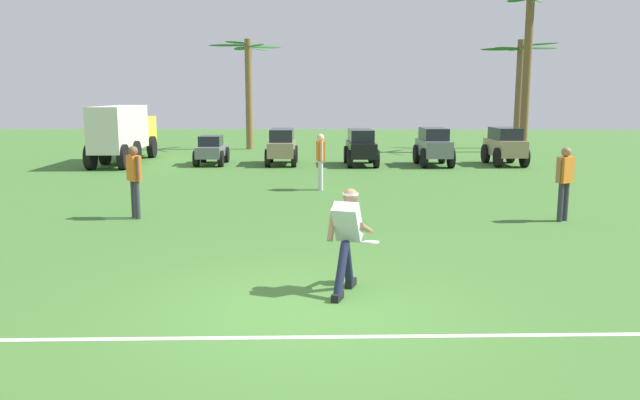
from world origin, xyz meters
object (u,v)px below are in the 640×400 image
(palm_tree_left_of_centre, at_px, (527,60))
(parked_car_slot_d, at_px, (433,146))
(teammate_deep, at_px, (565,177))
(box_truck, at_px, (124,131))
(teammate_near_sideline, at_px, (321,156))
(parked_car_slot_a, at_px, (211,150))
(frisbee_in_flight, at_px, (370,242))
(teammate_midfield, at_px, (134,175))
(frisbee_thrower, at_px, (347,234))
(parked_car_slot_b, at_px, (282,145))
(palm_tree_right_of_centre, at_px, (519,80))
(parked_car_slot_c, at_px, (361,146))
(parked_car_slot_e, at_px, (505,145))
(palm_tree_far_left, at_px, (249,83))

(palm_tree_left_of_centre, bearing_deg, parked_car_slot_d, -131.17)
(teammate_deep, bearing_deg, box_truck, 139.93)
(teammate_near_sideline, height_order, parked_car_slot_a, teammate_near_sideline)
(frisbee_in_flight, relative_size, teammate_midfield, 0.19)
(frisbee_thrower, height_order, parked_car_slot_b, frisbee_thrower)
(teammate_deep, distance_m, palm_tree_left_of_centre, 16.79)
(parked_car_slot_b, relative_size, palm_tree_right_of_centre, 0.46)
(parked_car_slot_c, relative_size, box_truck, 0.41)
(frisbee_thrower, bearing_deg, parked_car_slot_b, 98.17)
(teammate_midfield, relative_size, parked_car_slot_a, 0.70)
(parked_car_slot_a, distance_m, parked_car_slot_e, 11.07)
(teammate_near_sideline, bearing_deg, parked_car_slot_d, 56.35)
(palm_tree_far_left, height_order, palm_tree_left_of_centre, palm_tree_left_of_centre)
(teammate_near_sideline, relative_size, parked_car_slot_e, 0.65)
(parked_car_slot_e, bearing_deg, box_truck, 178.77)
(parked_car_slot_e, relative_size, palm_tree_far_left, 0.46)
(palm_tree_far_left, relative_size, palm_tree_right_of_centre, 1.00)
(frisbee_thrower, relative_size, parked_car_slot_d, 0.58)
(parked_car_slot_e, bearing_deg, palm_tree_left_of_centre, 67.28)
(teammate_midfield, bearing_deg, frisbee_in_flight, -43.42)
(parked_car_slot_a, height_order, parked_car_slot_d, parked_car_slot_d)
(box_truck, bearing_deg, frisbee_thrower, -62.05)
(parked_car_slot_e, bearing_deg, palm_tree_right_of_centre, 71.13)
(teammate_near_sideline, relative_size, parked_car_slot_b, 0.64)
(frisbee_in_flight, relative_size, palm_tree_left_of_centre, 0.04)
(parked_car_slot_e, distance_m, palm_tree_right_of_centre, 8.33)
(box_truck, bearing_deg, parked_car_slot_a, -7.74)
(teammate_near_sideline, distance_m, parked_car_slot_b, 6.55)
(frisbee_in_flight, height_order, palm_tree_far_left, palm_tree_far_left)
(teammate_near_sideline, relative_size, teammate_midfield, 1.00)
(parked_car_slot_d, bearing_deg, frisbee_in_flight, -102.04)
(parked_car_slot_e, bearing_deg, parked_car_slot_d, -174.04)
(palm_tree_far_left, bearing_deg, teammate_deep, -62.45)
(box_truck, bearing_deg, teammate_deep, -40.07)
(frisbee_in_flight, xyz_separation_m, parked_car_slot_d, (3.15, 14.79, 0.15))
(teammate_midfield, xyz_separation_m, palm_tree_left_of_centre, (12.92, 15.96, 3.21))
(teammate_near_sideline, height_order, palm_tree_far_left, palm_tree_far_left)
(parked_car_slot_a, height_order, palm_tree_left_of_centre, palm_tree_left_of_centre)
(teammate_midfield, xyz_separation_m, parked_car_slot_e, (10.65, 10.54, -0.20))
(teammate_near_sideline, height_order, parked_car_slot_e, teammate_near_sideline)
(frisbee_in_flight, height_order, parked_car_slot_c, parked_car_slot_c)
(teammate_midfield, distance_m, palm_tree_left_of_centre, 20.79)
(palm_tree_right_of_centre, bearing_deg, teammate_midfield, -126.22)
(frisbee_thrower, height_order, parked_car_slot_a, frisbee_thrower)
(frisbee_thrower, xyz_separation_m, parked_car_slot_b, (-2.21, 15.39, -0.06))
(frisbee_thrower, bearing_deg, teammate_near_sideline, 93.69)
(parked_car_slot_b, xyz_separation_m, palm_tree_right_of_centre, (10.97, 7.55, 2.57))
(teammate_deep, bearing_deg, palm_tree_far_left, 117.55)
(teammate_midfield, xyz_separation_m, palm_tree_far_left, (0.10, 17.14, 2.22))
(palm_tree_far_left, bearing_deg, parked_car_slot_d, -41.28)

